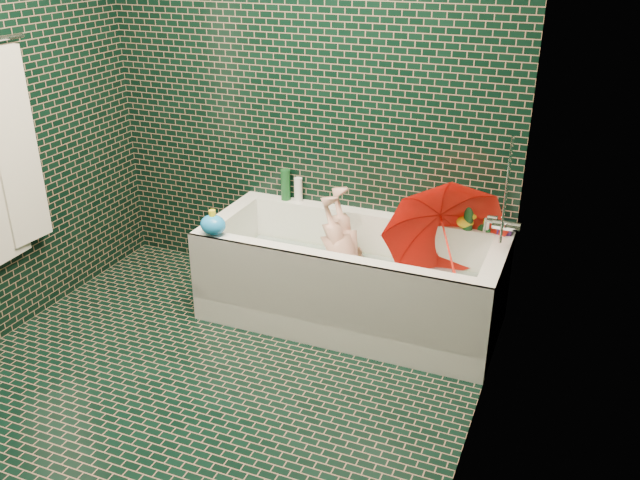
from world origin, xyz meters
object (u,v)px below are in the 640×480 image
at_px(bathtub, 351,287).
at_px(child, 348,268).
at_px(bath_toy, 213,224).
at_px(rubber_duck, 467,221).
at_px(umbrella, 448,246).

height_order(bathtub, child, bathtub).
height_order(bathtub, bath_toy, bath_toy).
bearing_deg(rubber_duck, umbrella, -107.75).
xyz_separation_m(umbrella, rubber_duck, (0.04, 0.27, 0.05)).
xyz_separation_m(child, bath_toy, (-0.68, -0.35, 0.30)).
xyz_separation_m(bathtub, bath_toy, (-0.71, -0.31, 0.40)).
distance_m(bathtub, umbrella, 0.63).
xyz_separation_m(child, umbrella, (0.57, 0.02, 0.24)).
height_order(umbrella, rubber_duck, umbrella).
xyz_separation_m(umbrella, bath_toy, (-1.24, -0.36, 0.06)).
bearing_deg(bathtub, rubber_duck, 29.00).
relative_size(child, rubber_duck, 7.08).
xyz_separation_m(bathtub, umbrella, (0.53, 0.05, 0.34)).
height_order(child, bath_toy, bath_toy).
height_order(bathtub, rubber_duck, rubber_duck).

